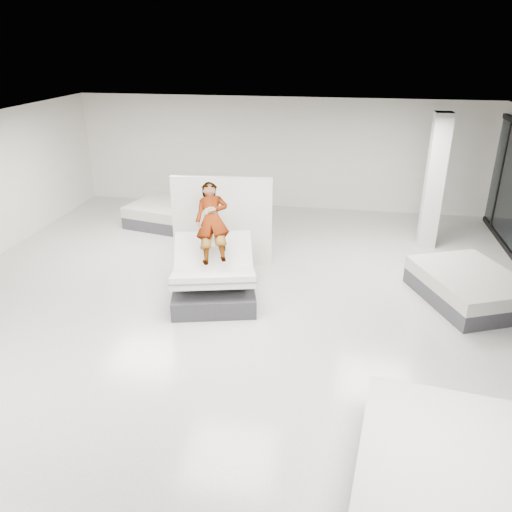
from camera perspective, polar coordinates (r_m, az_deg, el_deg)
name	(u,v)px	position (r m, az deg, el deg)	size (l,w,h in m)	color
room	(224,242)	(8.29, -3.67, 1.62)	(14.00, 14.04, 3.20)	silver
hero_bed	(214,277)	(9.83, -4.84, -2.45)	(1.99, 2.37, 1.19)	#3C3C41
person	(212,230)	(9.77, -5.00, 2.93)	(0.66, 0.43, 1.81)	slate
remote	(224,248)	(9.53, -3.65, 0.93)	(0.05, 0.14, 0.03)	black
divider_panel	(222,221)	(11.03, -3.90, 3.99)	(2.20, 0.10, 2.00)	white
flat_bed_right_far	(469,287)	(10.48, 23.15, -3.28)	(2.30, 2.57, 0.58)	#3C3C41
flat_bed_right_near	(437,474)	(6.30, 19.98, -22.36)	(1.98, 2.47, 0.62)	#3C3C41
flat_bed_left_far	(172,215)	(13.80, -9.58, 4.69)	(2.44, 2.03, 0.59)	#3C3C41
column	(434,182)	(12.54, 19.71, 7.95)	(0.40, 0.40, 3.20)	silver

